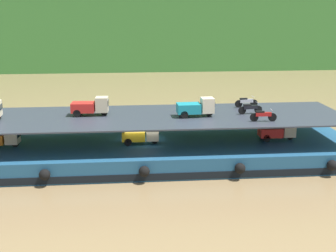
% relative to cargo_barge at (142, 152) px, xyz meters
% --- Properties ---
extents(ground_plane, '(400.00, 400.00, 0.00)m').
position_rel_cargo_barge_xyz_m(ground_plane, '(0.00, 0.03, -0.75)').
color(ground_plane, olive).
extents(cargo_barge, '(32.15, 9.28, 1.50)m').
position_rel_cargo_barge_xyz_m(cargo_barge, '(0.00, 0.00, 0.00)').
color(cargo_barge, navy).
rests_on(cargo_barge, ground).
extents(cargo_rack, '(30.55, 7.90, 2.00)m').
position_rel_cargo_barge_xyz_m(cargo_rack, '(0.00, 0.03, 2.69)').
color(cargo_rack, '#2D333D').
rests_on(cargo_rack, cargo_barge).
extents(mini_truck_lower_stern, '(2.78, 1.27, 1.38)m').
position_rel_cargo_barge_xyz_m(mini_truck_lower_stern, '(-10.17, -0.27, 1.44)').
color(mini_truck_lower_stern, orange).
rests_on(mini_truck_lower_stern, cargo_barge).
extents(mini_truck_lower_aft, '(2.78, 1.26, 1.38)m').
position_rel_cargo_barge_xyz_m(mini_truck_lower_aft, '(-0.03, -0.33, 1.44)').
color(mini_truck_lower_aft, gold).
rests_on(mini_truck_lower_aft, cargo_barge).
extents(mini_truck_lower_mid, '(2.77, 1.26, 1.38)m').
position_rel_cargo_barge_xyz_m(mini_truck_lower_mid, '(10.38, -0.30, 1.44)').
color(mini_truck_lower_mid, red).
rests_on(mini_truck_lower_mid, cargo_barge).
extents(mini_truck_upper_mid, '(2.78, 1.27, 1.38)m').
position_rel_cargo_barge_xyz_m(mini_truck_upper_mid, '(-3.72, 0.66, 3.44)').
color(mini_truck_upper_mid, red).
rests_on(mini_truck_upper_mid, cargo_rack).
extents(mini_truck_upper_fore, '(2.77, 1.25, 1.38)m').
position_rel_cargo_barge_xyz_m(mini_truck_upper_fore, '(4.04, -0.40, 3.44)').
color(mini_truck_upper_fore, teal).
rests_on(mini_truck_upper_fore, cargo_rack).
extents(motorcycle_upper_port, '(1.90, 0.55, 0.87)m').
position_rel_cargo_barge_xyz_m(motorcycle_upper_port, '(8.52, -2.34, 3.18)').
color(motorcycle_upper_port, black).
rests_on(motorcycle_upper_port, cargo_rack).
extents(motorcycle_upper_centre, '(1.90, 0.55, 0.87)m').
position_rel_cargo_barge_xyz_m(motorcycle_upper_centre, '(8.23, 0.03, 3.18)').
color(motorcycle_upper_centre, black).
rests_on(motorcycle_upper_centre, cargo_rack).
extents(motorcycle_upper_stbd, '(1.90, 0.55, 0.87)m').
position_rel_cargo_barge_xyz_m(motorcycle_upper_stbd, '(8.56, 2.40, 3.18)').
color(motorcycle_upper_stbd, black).
rests_on(motorcycle_upper_stbd, cargo_rack).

